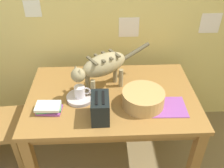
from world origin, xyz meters
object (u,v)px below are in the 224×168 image
(coffee_mug, at_px, (80,91))
(dining_table, at_px, (112,104))
(saucer_bowl, at_px, (80,98))
(book_stack, at_px, (49,108))
(toaster, at_px, (100,108))
(magazine, at_px, (165,107))
(wicker_basket, at_px, (143,98))
(cat, at_px, (102,66))

(coffee_mug, bearing_deg, dining_table, 9.95)
(coffee_mug, bearing_deg, saucer_bowl, -180.00)
(dining_table, distance_m, coffee_mug, 0.29)
(book_stack, bearing_deg, saucer_bowl, 30.21)
(dining_table, xyz_separation_m, toaster, (-0.09, -0.25, 0.18))
(saucer_bowl, relative_size, toaster, 1.03)
(dining_table, xyz_separation_m, coffee_mug, (-0.23, -0.04, 0.16))
(magazine, height_order, wicker_basket, wicker_basket)
(magazine, bearing_deg, book_stack, -178.26)
(cat, bearing_deg, saucer_bowl, 90.00)
(wicker_basket, height_order, toaster, toaster)
(cat, relative_size, magazine, 2.09)
(dining_table, distance_m, wicker_basket, 0.29)
(wicker_basket, distance_m, toaster, 0.33)
(dining_table, distance_m, toaster, 0.32)
(cat, bearing_deg, toaster, 144.06)
(magazine, relative_size, toaster, 1.45)
(saucer_bowl, xyz_separation_m, toaster, (0.15, -0.21, 0.07))
(cat, height_order, wicker_basket, cat)
(toaster, bearing_deg, wicker_basket, 21.22)
(coffee_mug, relative_size, magazine, 0.42)
(toaster, bearing_deg, saucer_bowl, 126.01)
(book_stack, bearing_deg, dining_table, 20.05)
(saucer_bowl, relative_size, magazine, 0.71)
(dining_table, height_order, book_stack, book_stack)
(dining_table, xyz_separation_m, cat, (-0.07, 0.07, 0.31))
(book_stack, distance_m, toaster, 0.38)
(toaster, bearing_deg, cat, 86.25)
(saucer_bowl, relative_size, coffee_mug, 1.70)
(cat, xyz_separation_m, wicker_basket, (0.28, -0.20, -0.15))
(coffee_mug, height_order, magazine, coffee_mug)
(wicker_basket, bearing_deg, saucer_bowl, 169.09)
(magazine, bearing_deg, dining_table, 158.18)
(cat, relative_size, wicker_basket, 2.01)
(coffee_mug, xyz_separation_m, magazine, (0.61, -0.12, -0.07))
(dining_table, relative_size, cat, 2.11)
(magazine, distance_m, book_stack, 0.83)
(cat, bearing_deg, coffee_mug, 90.60)
(dining_table, height_order, magazine, magazine)
(toaster, bearing_deg, magazine, 10.17)
(dining_table, distance_m, book_stack, 0.49)
(saucer_bowl, distance_m, toaster, 0.27)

